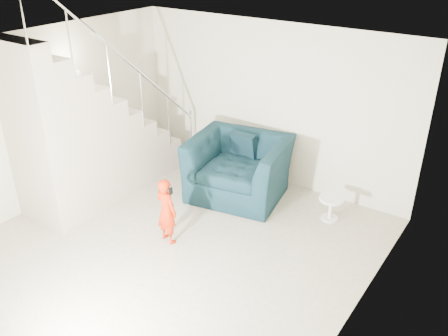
{
  "coord_description": "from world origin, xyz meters",
  "views": [
    {
      "loc": [
        3.65,
        -3.82,
        3.94
      ],
      "look_at": [
        0.15,
        1.2,
        0.85
      ],
      "focal_mm": 38.0,
      "sensor_mm": 36.0,
      "label": 1
    }
  ],
  "objects": [
    {
      "name": "ceiling",
      "position": [
        0.0,
        0.0,
        2.7
      ],
      "size": [
        5.5,
        5.5,
        0.0
      ],
      "primitive_type": "plane",
      "rotation": [
        3.14,
        0.0,
        0.0
      ],
      "color": "silver",
      "rests_on": "back_wall"
    },
    {
      "name": "toddler",
      "position": [
        -0.16,
        0.27,
        0.49
      ],
      "size": [
        0.39,
        0.29,
        0.97
      ],
      "primitive_type": "imported",
      "rotation": [
        0.0,
        0.0,
        2.98
      ],
      "color": "#A90805",
      "rests_on": "floor"
    },
    {
      "name": "floor",
      "position": [
        0.0,
        0.0,
        0.0
      ],
      "size": [
        5.5,
        5.5,
        0.0
      ],
      "primitive_type": "plane",
      "color": "gray",
      "rests_on": "ground"
    },
    {
      "name": "cushion",
      "position": [
        -0.2,
        2.27,
        0.74
      ],
      "size": [
        0.45,
        0.21,
        0.45
      ],
      "primitive_type": "cube",
      "rotation": [
        0.21,
        0.0,
        0.0
      ],
      "color": "black",
      "rests_on": "armchair"
    },
    {
      "name": "phone",
      "position": [
        -0.05,
        0.25,
        0.85
      ],
      "size": [
        0.03,
        0.05,
        0.1
      ],
      "primitive_type": "cube",
      "rotation": [
        0.0,
        0.0,
        -0.3
      ],
      "color": "black",
      "rests_on": "toddler"
    },
    {
      "name": "back_wall",
      "position": [
        0.0,
        2.75,
        1.35
      ],
      "size": [
        5.0,
        0.0,
        5.0
      ],
      "primitive_type": "plane",
      "rotation": [
        1.57,
        0.0,
        0.0
      ],
      "color": "beige",
      "rests_on": "floor"
    },
    {
      "name": "side_table",
      "position": [
        1.48,
        2.09,
        0.25
      ],
      "size": [
        0.38,
        0.38,
        0.38
      ],
      "color": "silver",
      "rests_on": "floor"
    },
    {
      "name": "right_wall",
      "position": [
        2.5,
        0.0,
        1.35
      ],
      "size": [
        0.0,
        5.5,
        5.5
      ],
      "primitive_type": "plane",
      "rotation": [
        1.57,
        0.0,
        -1.57
      ],
      "color": "beige",
      "rests_on": "floor"
    },
    {
      "name": "throw",
      "position": [
        -0.72,
        1.94,
        0.61
      ],
      "size": [
        0.05,
        0.54,
        0.6
      ],
      "primitive_type": "cube",
      "color": "black",
      "rests_on": "armchair"
    },
    {
      "name": "armchair",
      "position": [
        -0.07,
        1.93,
        0.49
      ],
      "size": [
        1.72,
        1.57,
        0.98
      ],
      "primitive_type": "imported",
      "rotation": [
        0.0,
        0.0,
        0.19
      ],
      "color": "black",
      "rests_on": "floor"
    },
    {
      "name": "staircase",
      "position": [
        -2.0,
        0.55,
        0.95
      ],
      "size": [
        1.02,
        3.03,
        3.62
      ],
      "color": "#ADA089",
      "rests_on": "floor"
    },
    {
      "name": "left_wall",
      "position": [
        -2.5,
        0.0,
        1.35
      ],
      "size": [
        0.0,
        5.5,
        5.5
      ],
      "primitive_type": "plane",
      "rotation": [
        1.57,
        0.0,
        1.57
      ],
      "color": "beige",
      "rests_on": "floor"
    }
  ]
}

